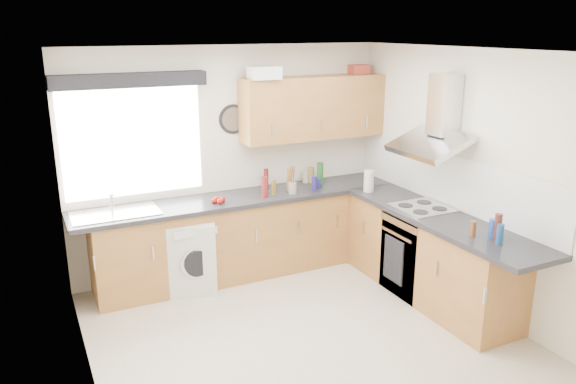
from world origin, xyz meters
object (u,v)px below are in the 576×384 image
extractor_hood (436,124)px  washing_machine (190,254)px  oven (419,253)px  upper_cabinets (313,108)px

extractor_hood → washing_machine: size_ratio=1.02×
oven → washing_machine: (-2.13, 1.10, -0.04)m
oven → upper_cabinets: (-0.55, 1.32, 1.38)m
upper_cabinets → oven: bearing=-67.5°
upper_cabinets → extractor_hood: bearing=-63.9°
extractor_hood → upper_cabinets: (-0.65, 1.33, 0.03)m
washing_machine → oven: bearing=-10.9°
washing_machine → upper_cabinets: bearing=24.6°
extractor_hood → upper_cabinets: 1.48m
extractor_hood → upper_cabinets: upper_cabinets is taller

